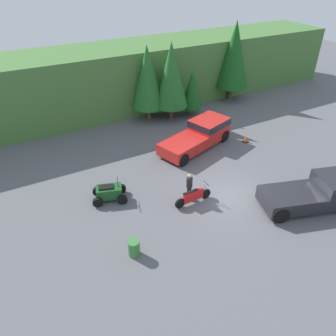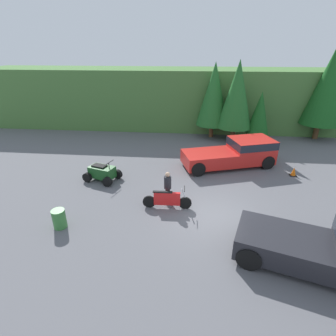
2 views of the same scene
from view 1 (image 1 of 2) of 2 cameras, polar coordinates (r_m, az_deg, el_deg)
ground_plane at (r=20.17m, az=10.63°, el=-4.83°), size 80.00×80.00×0.00m
hillside_backdrop at (r=31.36m, az=-7.43°, el=15.44°), size 44.00×6.00×5.48m
tree_left at (r=28.01m, az=-3.56°, el=15.53°), size 2.78×2.78×6.31m
tree_mid_left at (r=28.03m, az=0.58°, el=15.87°), size 2.87×2.87×6.52m
tree_mid_right at (r=29.17m, az=4.24°, el=13.66°), size 1.84×1.84×4.19m
tree_right at (r=32.85m, az=11.39°, el=18.76°), size 3.22×3.22×7.31m
pickup_truck_red at (r=24.71m, az=5.63°, el=5.97°), size 6.35×3.89×1.80m
pickup_truck_second at (r=20.65m, az=25.42°, el=-3.59°), size 6.32×3.85×1.80m
dirt_bike at (r=19.09m, az=4.42°, el=-4.95°), size 2.43×0.60×1.14m
quad_atv at (r=19.60m, az=-10.18°, el=-4.22°), size 2.30×1.84×1.25m
rider_person at (r=19.09m, az=3.73°, el=-3.10°), size 0.42×0.42×1.76m
traffic_cone at (r=26.07m, az=13.36°, el=4.96°), size 0.42×0.42×0.55m
steel_barrel at (r=16.26m, az=-5.95°, el=-13.68°), size 0.58×0.58×0.88m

